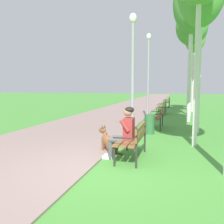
{
  "coord_description": "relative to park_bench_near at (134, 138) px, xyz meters",
  "views": [
    {
      "loc": [
        1.43,
        -4.76,
        1.71
      ],
      "look_at": [
        -0.64,
        3.03,
        0.9
      ],
      "focal_mm": 40.19,
      "sensor_mm": 36.0,
      "label": 1
    }
  ],
  "objects": [
    {
      "name": "birch_tree_fourth",
      "position": [
        1.5,
        7.02,
        5.1
      ],
      "size": [
        1.73,
        1.9,
        7.13
      ],
      "color": "silver",
      "rests_on": "ground"
    },
    {
      "name": "lamp_post_mid",
      "position": [
        -0.51,
        7.11,
        1.75
      ],
      "size": [
        0.24,
        0.24,
        4.38
      ],
      "color": "gray",
      "rests_on": "ground"
    },
    {
      "name": "park_bench_far",
      "position": [
        0.05,
        10.17,
        0.0
      ],
      "size": [
        0.55,
        1.5,
        0.85
      ],
      "color": "brown",
      "rests_on": "ground"
    },
    {
      "name": "park_bench_furthest",
      "position": [
        0.1,
        15.48,
        0.0
      ],
      "size": [
        0.55,
        1.5,
        0.85
      ],
      "color": "brown",
      "rests_on": "ground"
    },
    {
      "name": "litter_bin",
      "position": [
        0.01,
        3.29,
        -0.16
      ],
      "size": [
        0.36,
        0.36,
        0.7
      ],
      "primitive_type": "cylinder",
      "color": "#2D6638",
      "rests_on": "ground"
    },
    {
      "name": "birch_tree_sixth",
      "position": [
        1.97,
        12.26,
        4.44
      ],
      "size": [
        1.4,
        1.29,
        6.26
      ],
      "color": "silver",
      "rests_on": "ground"
    },
    {
      "name": "person_seated_on_near_bench",
      "position": [
        -0.21,
        -0.09,
        0.17
      ],
      "size": [
        0.74,
        0.49,
        1.25
      ],
      "color": "#4C4C51",
      "rests_on": "ground"
    },
    {
      "name": "paved_path",
      "position": [
        -2.83,
        22.97,
        -0.49
      ],
      "size": [
        4.23,
        60.0,
        0.04
      ],
      "primitive_type": "cube",
      "color": "gray",
      "rests_on": "ground"
    },
    {
      "name": "ground_plane",
      "position": [
        -0.42,
        -1.03,
        -0.51
      ],
      "size": [
        120.0,
        120.0,
        0.0
      ],
      "primitive_type": "plane",
      "color": "#478E38"
    },
    {
      "name": "birch_tree_fifth",
      "position": [
        1.65,
        9.83,
        4.57
      ],
      "size": [
        1.81,
        1.86,
        6.19
      ],
      "color": "silver",
      "rests_on": "ground"
    },
    {
      "name": "dog_brown",
      "position": [
        -0.72,
        0.42,
        -0.25
      ],
      "size": [
        0.78,
        0.48,
        0.71
      ],
      "color": "brown",
      "rests_on": "ground"
    },
    {
      "name": "park_bench_mid",
      "position": [
        0.17,
        4.67,
        0.0
      ],
      "size": [
        0.55,
        1.5,
        0.85
      ],
      "color": "brown",
      "rests_on": "ground"
    },
    {
      "name": "lamp_post_near",
      "position": [
        -0.44,
        2.27,
        1.57
      ],
      "size": [
        0.24,
        0.24,
        4.03
      ],
      "color": "gray",
      "rests_on": "ground"
    },
    {
      "name": "park_bench_near",
      "position": [
        0.0,
        0.0,
        0.0
      ],
      "size": [
        0.55,
        1.5,
        0.85
      ],
      "color": "brown",
      "rests_on": "ground"
    }
  ]
}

